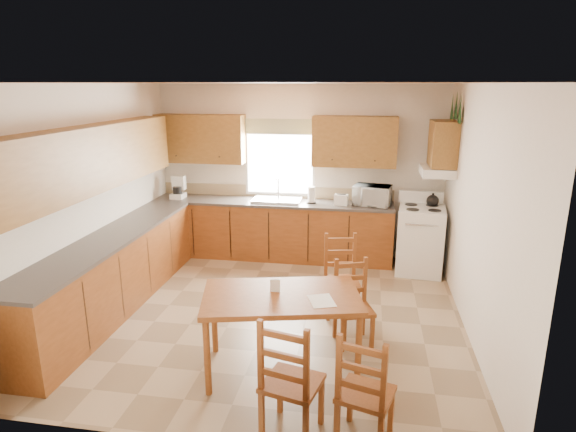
% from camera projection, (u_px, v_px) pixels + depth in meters
% --- Properties ---
extents(floor, '(4.50, 4.50, 0.00)m').
position_uv_depth(floor, '(272.00, 313.00, 5.85)').
color(floor, '#937C5C').
rests_on(floor, ground).
extents(ceiling, '(4.50, 4.50, 0.00)m').
position_uv_depth(ceiling, '(270.00, 83.00, 5.13)').
color(ceiling, '#995A30').
rests_on(ceiling, floor).
extents(wall_left, '(4.50, 4.50, 0.00)m').
position_uv_depth(wall_left, '(89.00, 198.00, 5.84)').
color(wall_left, silver).
rests_on(wall_left, floor).
extents(wall_right, '(4.50, 4.50, 0.00)m').
position_uv_depth(wall_right, '(477.00, 214.00, 5.13)').
color(wall_right, silver).
rests_on(wall_right, floor).
extents(wall_back, '(4.50, 4.50, 0.00)m').
position_uv_depth(wall_back, '(299.00, 171.00, 7.63)').
color(wall_back, silver).
rests_on(wall_back, floor).
extents(wall_front, '(4.50, 4.50, 0.00)m').
position_uv_depth(wall_front, '(207.00, 283.00, 3.35)').
color(wall_front, silver).
rests_on(wall_front, floor).
extents(lower_cab_back, '(3.75, 0.60, 0.88)m').
position_uv_depth(lower_cab_back, '(272.00, 230.00, 7.64)').
color(lower_cab_back, brown).
rests_on(lower_cab_back, floor).
extents(lower_cab_left, '(0.60, 3.60, 0.88)m').
position_uv_depth(lower_cab_left, '(113.00, 274.00, 5.90)').
color(lower_cab_left, brown).
rests_on(lower_cab_left, floor).
extents(counter_back, '(3.75, 0.63, 0.04)m').
position_uv_depth(counter_back, '(272.00, 202.00, 7.52)').
color(counter_back, '#463F3B').
rests_on(counter_back, lower_cab_back).
extents(counter_left, '(0.63, 3.60, 0.04)m').
position_uv_depth(counter_left, '(110.00, 238.00, 5.77)').
color(counter_left, '#463F3B').
rests_on(counter_left, lower_cab_left).
extents(backsplash, '(3.75, 0.01, 0.18)m').
position_uv_depth(backsplash, '(276.00, 191.00, 7.77)').
color(backsplash, '#988360').
rests_on(backsplash, counter_back).
extents(upper_cab_back_left, '(1.41, 0.33, 0.75)m').
position_uv_depth(upper_cab_back_left, '(201.00, 139.00, 7.58)').
color(upper_cab_back_left, brown).
rests_on(upper_cab_back_left, wall_back).
extents(upper_cab_back_right, '(1.25, 0.33, 0.75)m').
position_uv_depth(upper_cab_back_right, '(354.00, 142.00, 7.20)').
color(upper_cab_back_right, brown).
rests_on(upper_cab_back_right, wall_back).
extents(upper_cab_left, '(0.33, 3.60, 0.75)m').
position_uv_depth(upper_cab_left, '(91.00, 159.00, 5.54)').
color(upper_cab_left, brown).
rests_on(upper_cab_left, wall_left).
extents(upper_cab_stove, '(0.33, 0.62, 0.62)m').
position_uv_depth(upper_cab_stove, '(443.00, 144.00, 6.58)').
color(upper_cab_stove, brown).
rests_on(upper_cab_stove, wall_right).
extents(range_hood, '(0.44, 0.62, 0.12)m').
position_uv_depth(range_hood, '(437.00, 171.00, 6.69)').
color(range_hood, white).
rests_on(range_hood, wall_right).
extents(window_frame, '(1.13, 0.02, 1.18)m').
position_uv_depth(window_frame, '(280.00, 159.00, 7.59)').
color(window_frame, white).
rests_on(window_frame, wall_back).
extents(window_pane, '(1.05, 0.01, 1.10)m').
position_uv_depth(window_pane, '(280.00, 159.00, 7.59)').
color(window_pane, white).
rests_on(window_pane, wall_back).
extents(window_valance, '(1.19, 0.01, 0.24)m').
position_uv_depth(window_valance, '(279.00, 127.00, 7.43)').
color(window_valance, '#4E6538').
rests_on(window_valance, wall_back).
extents(sink_basin, '(0.75, 0.45, 0.04)m').
position_uv_depth(sink_basin, '(277.00, 200.00, 7.50)').
color(sink_basin, silver).
rests_on(sink_basin, counter_back).
extents(pine_decal_a, '(0.22, 0.22, 0.36)m').
position_uv_depth(pine_decal_a, '(460.00, 109.00, 6.13)').
color(pine_decal_a, '#163C1D').
rests_on(pine_decal_a, wall_right).
extents(pine_decal_b, '(0.22, 0.22, 0.36)m').
position_uv_depth(pine_decal_b, '(456.00, 105.00, 6.42)').
color(pine_decal_b, '#163C1D').
rests_on(pine_decal_b, wall_right).
extents(pine_decal_c, '(0.22, 0.22, 0.36)m').
position_uv_depth(pine_decal_c, '(452.00, 107.00, 6.74)').
color(pine_decal_c, '#163C1D').
rests_on(pine_decal_c, wall_right).
extents(stove, '(0.71, 0.73, 0.96)m').
position_uv_depth(stove, '(420.00, 241.00, 7.03)').
color(stove, white).
rests_on(stove, floor).
extents(coffeemaker, '(0.20, 0.24, 0.33)m').
position_uv_depth(coffeemaker, '(178.00, 188.00, 7.67)').
color(coffeemaker, white).
rests_on(coffeemaker, counter_back).
extents(paper_towel, '(0.13, 0.13, 0.25)m').
position_uv_depth(paper_towel, '(311.00, 195.00, 7.36)').
color(paper_towel, white).
rests_on(paper_towel, counter_back).
extents(toaster, '(0.21, 0.15, 0.16)m').
position_uv_depth(toaster, '(341.00, 200.00, 7.25)').
color(toaster, white).
rests_on(toaster, counter_back).
extents(microwave, '(0.56, 0.45, 0.30)m').
position_uv_depth(microwave, '(372.00, 195.00, 7.23)').
color(microwave, white).
rests_on(microwave, counter_back).
extents(dining_table, '(1.62, 1.14, 0.78)m').
position_uv_depth(dining_table, '(282.00, 332.00, 4.61)').
color(dining_table, brown).
rests_on(dining_table, floor).
extents(chair_near_left, '(0.51, 0.50, 1.02)m').
position_uv_depth(chair_near_left, '(292.00, 375.00, 3.73)').
color(chair_near_left, brown).
rests_on(chair_near_left, floor).
extents(chair_near_right, '(0.49, 0.47, 0.95)m').
position_uv_depth(chair_near_right, '(366.00, 386.00, 3.65)').
color(chair_near_right, brown).
rests_on(chair_near_right, floor).
extents(chair_far_left, '(0.47, 0.46, 0.96)m').
position_uv_depth(chair_far_left, '(342.00, 277.00, 5.71)').
color(chair_far_left, brown).
rests_on(chair_far_left, floor).
extents(chair_far_right, '(0.48, 0.47, 0.90)m').
position_uv_depth(chair_far_right, '(354.00, 304.00, 5.06)').
color(chair_far_right, brown).
rests_on(chair_far_right, floor).
extents(table_paper, '(0.30, 0.34, 0.00)m').
position_uv_depth(table_paper, '(322.00, 301.00, 4.37)').
color(table_paper, white).
rests_on(table_paper, dining_table).
extents(table_card, '(0.09, 0.03, 0.12)m').
position_uv_depth(table_card, '(275.00, 285.00, 4.55)').
color(table_card, white).
rests_on(table_card, dining_table).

